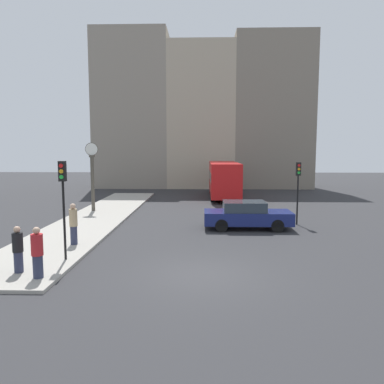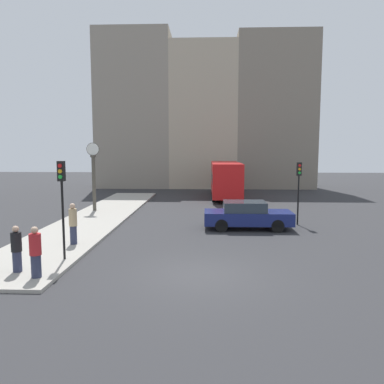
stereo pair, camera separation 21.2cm
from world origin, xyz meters
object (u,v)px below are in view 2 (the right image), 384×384
(sedan_car, at_px, (247,215))
(traffic_light_far, at_px, (299,180))
(pedestrian_red_top, at_px, (35,252))
(pedestrian_black_jacket, at_px, (17,249))
(traffic_light_near, at_px, (62,189))
(street_clock, at_px, (94,175))
(pedestrian_tan_coat, at_px, (73,224))
(bus_distant, at_px, (225,178))

(sedan_car, bearing_deg, traffic_light_far, 22.12)
(traffic_light_far, xyz_separation_m, pedestrian_red_top, (-10.88, -9.79, -1.62))
(pedestrian_black_jacket, bearing_deg, traffic_light_near, 55.83)
(traffic_light_near, height_order, street_clock, street_clock)
(pedestrian_red_top, bearing_deg, street_clock, 99.07)
(traffic_light_near, bearing_deg, traffic_light_far, 35.65)
(sedan_car, height_order, traffic_light_near, traffic_light_near)
(traffic_light_far, height_order, pedestrian_black_jacket, traffic_light_far)
(sedan_car, xyz_separation_m, street_clock, (-10.01, 5.12, 1.84))
(street_clock, distance_m, pedestrian_black_jacket, 13.30)
(sedan_car, xyz_separation_m, pedestrian_tan_coat, (-8.15, -4.16, 0.29))
(sedan_car, relative_size, bus_distant, 0.50)
(street_clock, bearing_deg, traffic_light_near, -78.67)
(sedan_car, relative_size, traffic_light_near, 1.26)
(bus_distant, relative_size, pedestrian_tan_coat, 5.12)
(traffic_light_near, height_order, pedestrian_black_jacket, traffic_light_near)
(traffic_light_near, distance_m, pedestrian_tan_coat, 2.94)
(sedan_car, xyz_separation_m, traffic_light_near, (-7.69, -6.46, 2.06))
(traffic_light_near, relative_size, pedestrian_tan_coat, 2.05)
(traffic_light_near, distance_m, pedestrian_red_top, 2.80)
(sedan_car, bearing_deg, street_clock, 152.89)
(traffic_light_near, distance_m, traffic_light_far, 13.22)
(sedan_car, xyz_separation_m, bus_distant, (-0.52, 13.64, 1.04))
(traffic_light_far, height_order, pedestrian_tan_coat, traffic_light_far)
(traffic_light_near, bearing_deg, pedestrian_tan_coat, 101.44)
(traffic_light_far, height_order, street_clock, street_clock)
(bus_distant, xyz_separation_m, traffic_light_near, (-7.17, -20.11, 1.02))
(bus_distant, distance_m, traffic_light_near, 21.37)
(traffic_light_near, height_order, traffic_light_far, traffic_light_near)
(street_clock, bearing_deg, traffic_light_far, -16.56)
(bus_distant, height_order, pedestrian_black_jacket, bus_distant)
(pedestrian_black_jacket, bearing_deg, pedestrian_tan_coat, 81.36)
(pedestrian_tan_coat, bearing_deg, pedestrian_black_jacket, -98.64)
(pedestrian_red_top, distance_m, pedestrian_black_jacket, 1.06)
(sedan_car, bearing_deg, pedestrian_red_top, -132.48)
(traffic_light_far, relative_size, pedestrian_tan_coat, 1.96)
(sedan_car, bearing_deg, traffic_light_near, -139.95)
(bus_distant, relative_size, traffic_light_near, 2.49)
(traffic_light_near, relative_size, traffic_light_far, 1.04)
(sedan_car, distance_m, street_clock, 11.39)
(pedestrian_red_top, xyz_separation_m, pedestrian_tan_coat, (-0.33, 4.39, 0.09))
(street_clock, height_order, pedestrian_black_jacket, street_clock)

